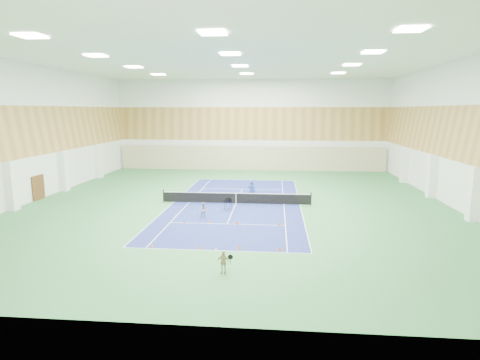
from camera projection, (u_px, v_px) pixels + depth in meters
The scene contains 21 objects.
ground at pixel (236, 203), 34.67m from camera, with size 40.00×40.00×0.00m, color #337740.
room_shell at pixel (236, 134), 33.64m from camera, with size 36.00×40.00×12.00m, color white, non-canonical shape.
wood_cladding at pixel (236, 110), 33.29m from camera, with size 36.00×40.00×8.00m, color #BA8945, non-canonical shape.
ceiling_light_grid at pixel (236, 61), 32.62m from camera, with size 21.40×25.40×0.06m, color white, non-canonical shape.
court_surface at pixel (236, 203), 34.67m from camera, with size 10.97×23.77×0.01m, color navy.
tennis_balls_scatter at pixel (236, 203), 34.66m from camera, with size 10.57×22.77×0.07m, color #BBDA25, non-canonical shape.
tennis_net at pixel (236, 197), 34.57m from camera, with size 12.80×0.10×1.10m, color black, non-canonical shape.
back_curtain at pixel (251, 158), 53.77m from camera, with size 35.40×0.16×3.20m, color #C6B793.
door_left_b at pixel (38, 187), 36.07m from camera, with size 0.08×1.80×2.20m, color #593319.
coach at pixel (252, 191), 35.59m from camera, with size 0.65×0.43×1.78m, color #213999.
child_court at pixel (204, 210), 29.96m from camera, with size 0.57×0.45×1.18m, color #96959D.
child_apron at pixel (223, 262), 19.79m from camera, with size 0.66×0.27×1.13m, color tan.
ball_cart at pixel (228, 204), 32.48m from camera, with size 0.52×0.52×0.91m, color black, non-canonical shape.
cone_svc_a at pixel (184, 222), 28.49m from camera, with size 0.17×0.17×0.19m, color #DB4F0B.
cone_svc_b at pixel (209, 221), 28.70m from camera, with size 0.17×0.17×0.19m, color orange.
cone_svc_c at pixel (237, 223), 28.33m from camera, with size 0.21×0.21×0.23m, color #E74A0C.
cone_svc_d at pixel (279, 224), 28.02m from camera, with size 0.22×0.22×0.24m, color #DA640B.
cone_base_a at pixel (152, 245), 23.66m from camera, with size 0.19×0.19×0.20m, color orange.
cone_base_b at pixel (202, 247), 23.26m from camera, with size 0.19×0.19×0.21m, color orange.
cone_base_c at pixel (240, 247), 23.32m from camera, with size 0.22×0.22×0.24m, color orange.
cone_base_d at pixel (280, 249), 23.01m from camera, with size 0.21×0.21×0.23m, color #DA500B.
Camera 1 is at (3.39, -33.63, 7.97)m, focal length 30.00 mm.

